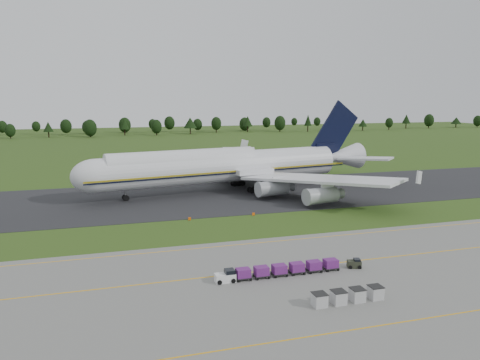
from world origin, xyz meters
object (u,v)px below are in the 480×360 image
object	(u,v)px
uld_row	(348,296)
edge_markers	(222,217)
baggage_train	(277,270)
aircraft	(229,166)
utility_cart	(354,264)

from	to	relation	value
uld_row	edge_markers	xyz separation A→B (m)	(-4.33, 41.42, -0.57)
baggage_train	edge_markers	bearing A→B (deg)	88.94
aircraft	edge_markers	bearing A→B (deg)	-107.84
aircraft	utility_cart	xyz separation A→B (m)	(2.47, -57.41, -5.87)
aircraft	baggage_train	bearing A→B (deg)	-98.80
aircraft	utility_cart	world-z (taller)	aircraft
utility_cart	uld_row	size ratio (longest dim) A/B	0.24
baggage_train	utility_cart	world-z (taller)	baggage_train
edge_markers	aircraft	bearing A→B (deg)	72.16
aircraft	edge_markers	size ratio (longest dim) A/B	5.98
utility_cart	uld_row	bearing A→B (deg)	-123.41
edge_markers	uld_row	bearing A→B (deg)	-84.03
utility_cart	uld_row	distance (m)	11.66
baggage_train	uld_row	size ratio (longest dim) A/B	1.96
baggage_train	edge_markers	world-z (taller)	baggage_train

